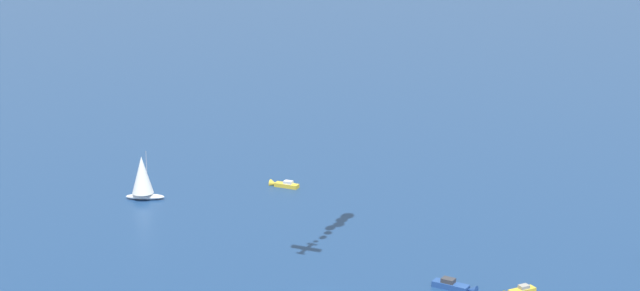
{
  "coord_description": "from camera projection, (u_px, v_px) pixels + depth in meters",
  "views": [
    {
      "loc": [
        -142.29,
        93.97,
        76.19
      ],
      "look_at": [
        0.0,
        0.0,
        30.91
      ],
      "focal_mm": 52.32,
      "sensor_mm": 36.0,
      "label": 1
    }
  ],
  "objects": [
    {
      "name": "motorboat_offshore",
      "position": [
        283.0,
        184.0,
        254.26
      ],
      "size": [
        8.27,
        6.18,
        2.43
      ],
      "color": "gold",
      "rests_on": "ground_plane"
    },
    {
      "name": "motorboat_far_port",
      "position": [
        518.0,
        291.0,
        185.29
      ],
      "size": [
        2.59,
        7.32,
        2.08
      ],
      "color": "gold",
      "rests_on": "ground_plane"
    },
    {
      "name": "sailboat_mid_cluster",
      "position": [
        142.0,
        177.0,
        242.37
      ],
      "size": [
        8.32,
        9.9,
        13.1
      ],
      "color": "white",
      "rests_on": "ground_plane"
    },
    {
      "name": "motorboat_near_centre",
      "position": [
        457.0,
        286.0,
        187.2
      ],
      "size": [
        9.35,
        6.07,
        2.67
      ],
      "color": "#23478C",
      "rests_on": "ground_plane"
    }
  ]
}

